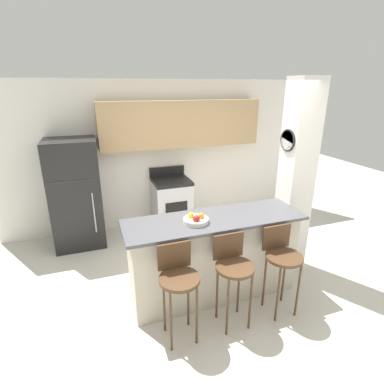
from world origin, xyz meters
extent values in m
plane|color=beige|center=(0.00, 0.00, 0.00)|extent=(14.00, 14.00, 0.00)
cube|color=white|center=(0.00, 2.29, 1.27)|extent=(5.60, 0.06, 2.55)
cube|color=tan|center=(0.27, 2.10, 1.83)|extent=(2.76, 0.32, 0.77)
cube|color=white|center=(0.02, 2.12, 1.61)|extent=(0.68, 0.28, 0.12)
cube|color=white|center=(1.23, 0.21, 1.27)|extent=(0.36, 0.32, 2.55)
cylinder|color=black|center=(1.03, 0.21, 1.81)|extent=(0.02, 0.27, 0.27)
cylinder|color=white|center=(1.03, 0.21, 1.81)|extent=(0.01, 0.23, 0.23)
cube|color=beige|center=(0.00, 0.00, 0.49)|extent=(1.97, 0.53, 0.98)
cube|color=#4C4C51|center=(0.00, 0.00, 1.00)|extent=(2.09, 0.65, 0.04)
cube|color=black|center=(-1.54, 1.89, 0.58)|extent=(0.75, 0.69, 1.16)
cube|color=black|center=(-1.54, 1.89, 1.43)|extent=(0.75, 0.69, 0.54)
cube|color=#333333|center=(-1.54, 1.54, 1.16)|extent=(0.71, 0.01, 0.01)
cylinder|color=#B2B2B7|center=(-1.30, 1.53, 0.64)|extent=(0.02, 0.02, 0.64)
cube|color=silver|center=(0.02, 1.94, 0.43)|extent=(0.64, 0.60, 0.85)
cube|color=black|center=(0.02, 1.94, 0.88)|extent=(0.64, 0.60, 0.06)
cube|color=black|center=(0.02, 2.22, 0.99)|extent=(0.64, 0.04, 0.16)
cube|color=black|center=(0.02, 1.63, 0.47)|extent=(0.38, 0.01, 0.27)
cylinder|color=#4C331E|center=(-0.59, -0.53, 0.70)|extent=(0.40, 0.40, 0.03)
cube|color=#4C331E|center=(-0.59, -0.36, 0.86)|extent=(0.34, 0.02, 0.28)
cylinder|color=#4C331E|center=(-0.72, -0.66, 0.34)|extent=(0.02, 0.02, 0.68)
cylinder|color=#4C331E|center=(-0.46, -0.66, 0.34)|extent=(0.02, 0.02, 0.68)
cylinder|color=#4C331E|center=(-0.72, -0.40, 0.34)|extent=(0.02, 0.02, 0.68)
cylinder|color=#4C331E|center=(-0.46, -0.40, 0.34)|extent=(0.02, 0.02, 0.68)
cylinder|color=#4C331E|center=(0.00, -0.53, 0.70)|extent=(0.40, 0.40, 0.03)
cube|color=#4C331E|center=(0.00, -0.36, 0.86)|extent=(0.34, 0.02, 0.28)
cylinder|color=#4C331E|center=(-0.13, -0.66, 0.34)|extent=(0.02, 0.02, 0.68)
cylinder|color=#4C331E|center=(0.13, -0.66, 0.34)|extent=(0.02, 0.02, 0.68)
cylinder|color=#4C331E|center=(-0.13, -0.40, 0.34)|extent=(0.02, 0.02, 0.68)
cylinder|color=#4C331E|center=(0.13, -0.40, 0.34)|extent=(0.02, 0.02, 0.68)
cylinder|color=#4C331E|center=(0.59, -0.53, 0.70)|extent=(0.40, 0.40, 0.03)
cube|color=#4C331E|center=(0.59, -0.36, 0.86)|extent=(0.34, 0.02, 0.28)
cylinder|color=#4C331E|center=(0.46, -0.66, 0.34)|extent=(0.02, 0.02, 0.68)
cylinder|color=#4C331E|center=(0.72, -0.66, 0.34)|extent=(0.02, 0.02, 0.68)
cylinder|color=#4C331E|center=(0.46, -0.40, 0.34)|extent=(0.02, 0.02, 0.68)
cylinder|color=#4C331E|center=(0.72, -0.40, 0.34)|extent=(0.02, 0.02, 0.68)
cylinder|color=silver|center=(-0.25, -0.04, 1.04)|extent=(0.28, 0.28, 0.05)
sphere|color=orange|center=(-0.18, -0.04, 1.09)|extent=(0.07, 0.07, 0.07)
sphere|color=gold|center=(-0.29, 0.01, 1.09)|extent=(0.07, 0.07, 0.07)
sphere|color=red|center=(-0.26, -0.10, 1.09)|extent=(0.08, 0.08, 0.08)
camera|label=1|loc=(-1.27, -2.85, 2.44)|focal=28.00mm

